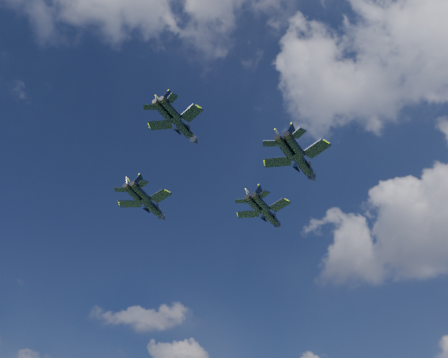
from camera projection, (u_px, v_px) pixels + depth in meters
jet_lead at (269, 215)px, 117.95m from camera, size 13.45×17.65×4.17m
jet_left at (151, 206)px, 112.19m from camera, size 12.72×17.15×4.04m
jet_right at (302, 163)px, 98.36m from camera, size 13.66×17.88×4.23m
jet_slot at (182, 126)px, 90.60m from camera, size 10.92×14.42×3.40m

